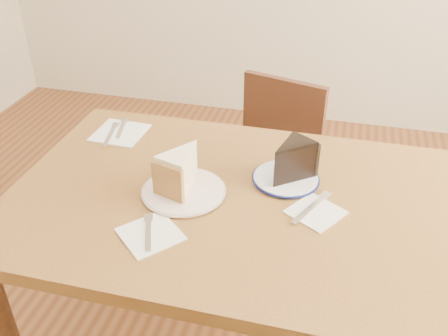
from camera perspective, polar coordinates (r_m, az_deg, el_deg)
table at (r=1.40m, az=0.74°, el=-6.50°), size 1.20×0.80×0.75m
chair_far at (r=1.98m, az=4.88°, el=-0.70°), size 0.49×0.49×0.80m
plate_cream at (r=1.36m, az=-4.62°, el=-2.67°), size 0.22×0.22×0.01m
plate_navy at (r=1.41m, az=7.06°, el=-1.21°), size 0.18×0.18×0.01m
carrot_cake at (r=1.34m, az=-4.66°, el=-0.19°), size 0.13×0.15×0.10m
chocolate_cake at (r=1.38m, az=7.47°, el=0.50°), size 0.14×0.15×0.10m
napkin_cream at (r=1.23m, az=-8.41°, el=-7.48°), size 0.19×0.19×0.00m
napkin_navy at (r=1.31m, az=10.44°, el=-4.99°), size 0.17×0.17×0.00m
napkin_spare at (r=1.67m, az=-11.81°, el=3.99°), size 0.16×0.16×0.00m
fork_cream at (r=1.23m, az=-8.64°, el=-7.29°), size 0.06×0.14×0.00m
knife_navy at (r=1.31m, az=9.95°, el=-4.48°), size 0.09×0.16×0.00m
fork_spare at (r=1.69m, az=-11.64°, el=4.48°), size 0.05×0.14×0.00m
knife_spare at (r=1.66m, az=-12.86°, el=3.73°), size 0.04×0.16×0.00m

